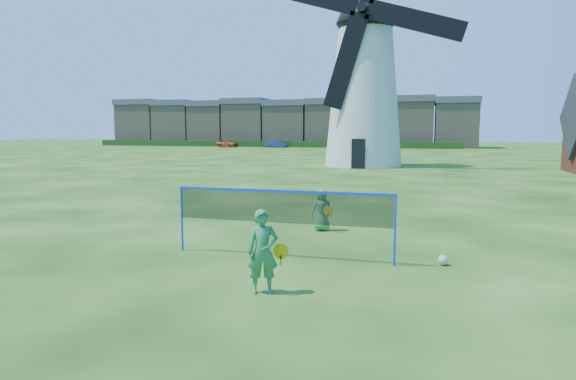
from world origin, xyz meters
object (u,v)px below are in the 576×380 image
(badminton_net, at_px, (282,208))
(player_girl, at_px, (263,252))
(car_left, at_px, (227,143))
(car_right, at_px, (276,144))
(play_ball, at_px, (443,260))
(player_boy, at_px, (322,210))
(windmill, at_px, (364,85))

(badminton_net, height_order, player_girl, badminton_net)
(car_left, bearing_deg, car_right, -71.35)
(player_girl, distance_m, play_ball, 4.21)
(badminton_net, xyz_separation_m, player_boy, (0.28, 3.14, -0.54))
(car_left, bearing_deg, player_girl, -145.34)
(badminton_net, xyz_separation_m, play_ball, (3.51, 0.31, -1.03))
(badminton_net, xyz_separation_m, car_right, (-19.86, 64.54, -0.56))
(badminton_net, bearing_deg, windmill, 93.14)
(car_right, bearing_deg, player_girl, -168.57)
(player_girl, bearing_deg, play_ball, 18.91)
(play_ball, bearing_deg, windmill, 100.24)
(windmill, height_order, player_girl, windmill)
(play_ball, height_order, car_left, car_left)
(player_boy, xyz_separation_m, play_ball, (3.23, -2.83, -0.49))
(windmill, xyz_separation_m, play_ball, (5.07, -28.05, -6.24))
(player_girl, relative_size, play_ball, 6.84)
(player_boy, height_order, car_right, player_boy)
(player_boy, height_order, car_left, car_left)
(windmill, bearing_deg, play_ball, -79.76)
(badminton_net, xyz_separation_m, car_left, (-27.87, 63.53, -0.50))
(player_boy, xyz_separation_m, car_right, (-20.15, 61.39, -0.02))
(windmill, bearing_deg, player_boy, -85.83)
(windmill, relative_size, car_right, 5.37)
(badminton_net, bearing_deg, player_boy, 84.83)
(badminton_net, bearing_deg, car_left, 113.68)
(car_left, bearing_deg, player_boy, -143.51)
(windmill, relative_size, player_boy, 15.71)
(badminton_net, height_order, play_ball, badminton_net)
(car_left, bearing_deg, windmill, -131.70)
(badminton_net, distance_m, car_left, 69.38)
(play_ball, bearing_deg, player_girl, -139.42)
(badminton_net, relative_size, play_ball, 22.95)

